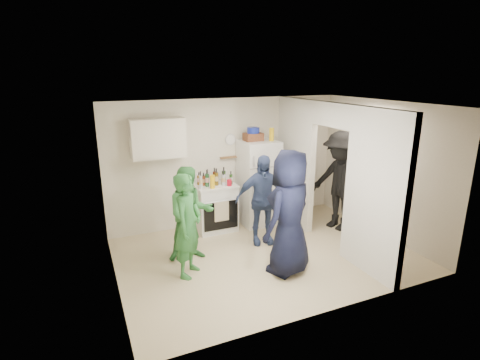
{
  "coord_description": "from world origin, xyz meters",
  "views": [
    {
      "loc": [
        -2.69,
        -5.07,
        2.98
      ],
      "look_at": [
        -0.3,
        0.4,
        1.25
      ],
      "focal_mm": 28.0,
      "sensor_mm": 36.0,
      "label": 1
    }
  ],
  "objects_px": {
    "stove": "(215,207)",
    "fridge": "(258,183)",
    "person_green_left": "(188,226)",
    "blue_bowl": "(253,130)",
    "person_navy": "(289,213)",
    "person_denim": "(262,200)",
    "yellow_cup_stack_top": "(272,134)",
    "wicker_basket": "(253,137)",
    "person_green_center": "(190,214)",
    "person_nook": "(340,181)"
  },
  "relations": [
    {
      "from": "stove",
      "to": "person_navy",
      "type": "bearing_deg",
      "value": -76.6
    },
    {
      "from": "wicker_basket",
      "to": "person_green_center",
      "type": "distance_m",
      "value": 2.11
    },
    {
      "from": "person_denim",
      "to": "fridge",
      "type": "bearing_deg",
      "value": 82.56
    },
    {
      "from": "blue_bowl",
      "to": "person_nook",
      "type": "relative_size",
      "value": 0.12
    },
    {
      "from": "person_green_left",
      "to": "person_nook",
      "type": "relative_size",
      "value": 0.83
    },
    {
      "from": "stove",
      "to": "fridge",
      "type": "relative_size",
      "value": 0.54
    },
    {
      "from": "person_green_left",
      "to": "person_navy",
      "type": "bearing_deg",
      "value": -71.31
    },
    {
      "from": "fridge",
      "to": "wicker_basket",
      "type": "xyz_separation_m",
      "value": [
        -0.1,
        0.05,
        0.92
      ]
    },
    {
      "from": "fridge",
      "to": "person_green_left",
      "type": "bearing_deg",
      "value": -142.78
    },
    {
      "from": "stove",
      "to": "person_green_center",
      "type": "relative_size",
      "value": 0.59
    },
    {
      "from": "yellow_cup_stack_top",
      "to": "person_nook",
      "type": "xyz_separation_m",
      "value": [
        1.09,
        -0.77,
        -0.86
      ]
    },
    {
      "from": "blue_bowl",
      "to": "person_nook",
      "type": "height_order",
      "value": "blue_bowl"
    },
    {
      "from": "person_nook",
      "to": "person_green_center",
      "type": "bearing_deg",
      "value": -102.63
    },
    {
      "from": "wicker_basket",
      "to": "person_green_left",
      "type": "bearing_deg",
      "value": -140.27
    },
    {
      "from": "person_green_left",
      "to": "person_green_center",
      "type": "relative_size",
      "value": 1.02
    },
    {
      "from": "stove",
      "to": "person_green_center",
      "type": "bearing_deg",
      "value": -128.3
    },
    {
      "from": "person_navy",
      "to": "person_green_left",
      "type": "bearing_deg",
      "value": -46.98
    },
    {
      "from": "wicker_basket",
      "to": "person_green_left",
      "type": "xyz_separation_m",
      "value": [
        -1.76,
        -1.46,
        -0.97
      ]
    },
    {
      "from": "wicker_basket",
      "to": "person_navy",
      "type": "bearing_deg",
      "value": -99.86
    },
    {
      "from": "wicker_basket",
      "to": "person_nook",
      "type": "distance_m",
      "value": 1.87
    },
    {
      "from": "person_navy",
      "to": "yellow_cup_stack_top",
      "type": "bearing_deg",
      "value": -136.54
    },
    {
      "from": "blue_bowl",
      "to": "person_denim",
      "type": "height_order",
      "value": "blue_bowl"
    },
    {
      "from": "yellow_cup_stack_top",
      "to": "person_green_left",
      "type": "relative_size",
      "value": 0.16
    },
    {
      "from": "blue_bowl",
      "to": "person_green_center",
      "type": "distance_m",
      "value": 2.18
    },
    {
      "from": "blue_bowl",
      "to": "person_green_left",
      "type": "height_order",
      "value": "blue_bowl"
    },
    {
      "from": "yellow_cup_stack_top",
      "to": "person_navy",
      "type": "height_order",
      "value": "yellow_cup_stack_top"
    },
    {
      "from": "wicker_basket",
      "to": "person_green_center",
      "type": "bearing_deg",
      "value": -147.87
    },
    {
      "from": "yellow_cup_stack_top",
      "to": "person_green_center",
      "type": "distance_m",
      "value": 2.32
    },
    {
      "from": "fridge",
      "to": "person_denim",
      "type": "xyz_separation_m",
      "value": [
        -0.35,
        -0.85,
        -0.04
      ]
    },
    {
      "from": "stove",
      "to": "yellow_cup_stack_top",
      "type": "height_order",
      "value": "yellow_cup_stack_top"
    },
    {
      "from": "person_green_left",
      "to": "stove",
      "type": "bearing_deg",
      "value": 5.82
    },
    {
      "from": "blue_bowl",
      "to": "person_denim",
      "type": "distance_m",
      "value": 1.44
    },
    {
      "from": "person_green_center",
      "to": "fridge",
      "type": "bearing_deg",
      "value": 34.63
    },
    {
      "from": "wicker_basket",
      "to": "person_denim",
      "type": "bearing_deg",
      "value": -105.41
    },
    {
      "from": "fridge",
      "to": "person_navy",
      "type": "distance_m",
      "value": 1.99
    },
    {
      "from": "stove",
      "to": "person_green_left",
      "type": "relative_size",
      "value": 0.58
    },
    {
      "from": "yellow_cup_stack_top",
      "to": "person_green_center",
      "type": "relative_size",
      "value": 0.16
    },
    {
      "from": "wicker_basket",
      "to": "blue_bowl",
      "type": "height_order",
      "value": "blue_bowl"
    },
    {
      "from": "fridge",
      "to": "person_denim",
      "type": "relative_size",
      "value": 1.05
    },
    {
      "from": "yellow_cup_stack_top",
      "to": "person_green_left",
      "type": "height_order",
      "value": "yellow_cup_stack_top"
    },
    {
      "from": "fridge",
      "to": "yellow_cup_stack_top",
      "type": "height_order",
      "value": "yellow_cup_stack_top"
    },
    {
      "from": "yellow_cup_stack_top",
      "to": "person_navy",
      "type": "bearing_deg",
      "value": -109.93
    },
    {
      "from": "blue_bowl",
      "to": "person_green_center",
      "type": "bearing_deg",
      "value": -147.87
    },
    {
      "from": "stove",
      "to": "blue_bowl",
      "type": "height_order",
      "value": "blue_bowl"
    },
    {
      "from": "fridge",
      "to": "person_nook",
      "type": "relative_size",
      "value": 0.88
    },
    {
      "from": "fridge",
      "to": "person_green_left",
      "type": "xyz_separation_m",
      "value": [
        -1.86,
        -1.41,
        -0.05
      ]
    },
    {
      "from": "person_green_left",
      "to": "person_navy",
      "type": "height_order",
      "value": "person_navy"
    },
    {
      "from": "wicker_basket",
      "to": "person_green_left",
      "type": "height_order",
      "value": "wicker_basket"
    },
    {
      "from": "yellow_cup_stack_top",
      "to": "person_denim",
      "type": "height_order",
      "value": "yellow_cup_stack_top"
    },
    {
      "from": "stove",
      "to": "fridge",
      "type": "height_order",
      "value": "fridge"
    }
  ]
}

